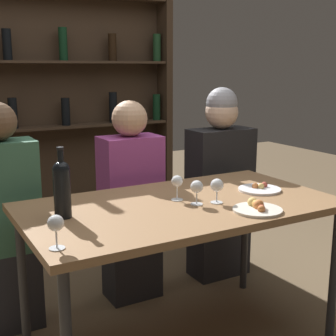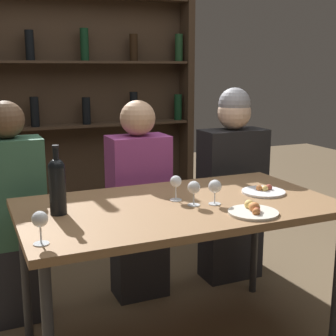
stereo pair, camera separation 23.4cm
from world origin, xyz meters
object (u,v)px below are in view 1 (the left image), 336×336
object	(u,v)px
food_plate_1	(257,208)
seated_person_right	(220,186)
wine_glass_2	(217,186)
seated_person_left	(5,225)
wine_glass_0	(197,188)
seated_person_center	(131,206)
wine_glass_3	(177,183)
wine_glass_1	(56,225)
food_plate_0	(260,189)
wine_bottle	(62,186)

from	to	relation	value
food_plate_1	seated_person_right	xyz separation A→B (m)	(0.44, 0.90, -0.16)
seated_person_right	wine_glass_2	bearing A→B (deg)	-126.88
wine_glass_2	seated_person_left	bearing A→B (deg)	141.00
food_plate_1	seated_person_left	xyz separation A→B (m)	(-0.96, 0.90, -0.19)
wine_glass_0	seated_person_right	xyz separation A→B (m)	(0.63, 0.68, -0.23)
seated_person_center	seated_person_right	size ratio (longest dim) A/B	0.95
wine_glass_3	seated_person_left	xyz separation A→B (m)	(-0.73, 0.57, -0.27)
wine_glass_0	wine_glass_1	xyz separation A→B (m)	(-0.75, -0.22, 0.01)
food_plate_0	wine_glass_1	bearing A→B (deg)	-166.84
wine_glass_1	seated_person_left	bearing A→B (deg)	91.68
wine_glass_2	food_plate_0	distance (m)	0.35
wine_glass_0	wine_bottle	bearing A→B (deg)	168.86
food_plate_1	seated_person_center	world-z (taller)	seated_person_center
wine_glass_2	seated_person_center	bearing A→B (deg)	100.55
wine_glass_3	seated_person_left	world-z (taller)	seated_person_left
wine_glass_1	seated_person_left	world-z (taller)	seated_person_left
wine_glass_0	food_plate_1	size ratio (longest dim) A/B	0.52
wine_glass_0	wine_glass_3	xyz separation A→B (m)	(-0.04, 0.11, 0.01)
seated_person_right	seated_person_left	bearing A→B (deg)	180.00
seated_person_left	wine_glass_2	bearing A→B (deg)	-39.00
seated_person_left	seated_person_center	size ratio (longest dim) A/B	1.01
wine_glass_3	food_plate_1	bearing A→B (deg)	-55.08
seated_person_left	food_plate_0	bearing A→B (deg)	-27.39
food_plate_1	food_plate_0	bearing A→B (deg)	47.97
wine_glass_1	seated_person_right	xyz separation A→B (m)	(1.38, 0.90, -0.23)
food_plate_1	seated_person_left	bearing A→B (deg)	136.81
seated_person_center	seated_person_right	world-z (taller)	seated_person_right
wine_glass_1	seated_person_center	xyz separation A→B (m)	(0.71, 0.90, -0.28)
wine_glass_0	food_plate_0	distance (m)	0.45
seated_person_center	wine_glass_0	bearing A→B (deg)	-87.35
food_plate_1	seated_person_right	bearing A→B (deg)	63.95
wine_glass_3	food_plate_1	world-z (taller)	wine_glass_3
food_plate_0	seated_person_center	size ratio (longest dim) A/B	0.18
wine_glass_3	seated_person_center	xyz separation A→B (m)	(0.01, 0.57, -0.27)
wine_glass_2	seated_person_center	distance (m)	0.77
wine_glass_3	seated_person_center	bearing A→B (deg)	88.86
seated_person_right	food_plate_1	bearing A→B (deg)	-116.05
wine_glass_3	wine_bottle	bearing A→B (deg)	179.07
food_plate_0	seated_person_right	world-z (taller)	seated_person_right
seated_person_left	seated_person_right	size ratio (longest dim) A/B	0.97
food_plate_1	seated_person_left	distance (m)	1.33
wine_bottle	wine_glass_3	distance (m)	0.58
wine_glass_0	seated_person_right	world-z (taller)	seated_person_right
wine_glass_0	wine_glass_3	bearing A→B (deg)	110.96
wine_glass_1	food_plate_0	xyz separation A→B (m)	(1.18, 0.28, -0.08)
wine_glass_1	wine_glass_3	bearing A→B (deg)	25.37
wine_glass_2	seated_person_center	xyz separation A→B (m)	(-0.13, 0.71, -0.27)
wine_glass_0	seated_person_center	xyz separation A→B (m)	(-0.03, 0.68, -0.27)
wine_glass_3	seated_person_center	distance (m)	0.63
wine_glass_2	seated_person_center	world-z (taller)	seated_person_center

